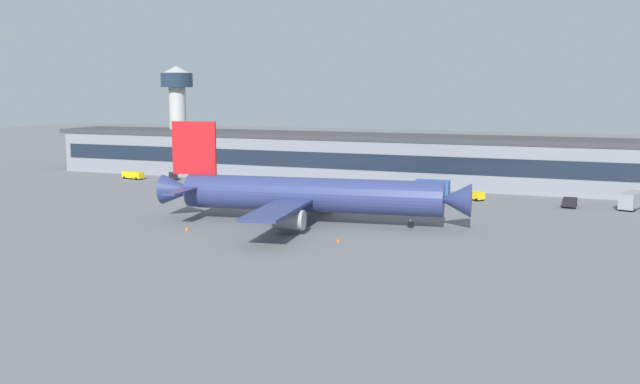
{
  "coord_description": "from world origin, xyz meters",
  "views": [
    {
      "loc": [
        56.27,
        -112.33,
        23.05
      ],
      "look_at": [
        8.47,
        4.34,
        5.0
      ],
      "focal_mm": 39.71,
      "sensor_mm": 36.0,
      "label": 1
    }
  ],
  "objects_px": {
    "fuel_truck": "(632,200)",
    "follow_me_car": "(173,176)",
    "traffic_cone_0": "(187,229)",
    "traffic_cone_1": "(338,240)",
    "catering_truck": "(432,189)",
    "baggage_tug": "(475,195)",
    "control_tower": "(177,106)",
    "belt_loader": "(133,175)",
    "pushback_tractor": "(570,202)",
    "crew_van": "(392,190)",
    "airliner": "(306,195)"
  },
  "relations": [
    {
      "from": "traffic_cone_1",
      "to": "follow_me_car",
      "type": "bearing_deg",
      "value": 140.46
    },
    {
      "from": "baggage_tug",
      "to": "catering_truck",
      "type": "height_order",
      "value": "catering_truck"
    },
    {
      "from": "control_tower",
      "to": "fuel_truck",
      "type": "bearing_deg",
      "value": -11.08
    },
    {
      "from": "belt_loader",
      "to": "traffic_cone_1",
      "type": "height_order",
      "value": "belt_loader"
    },
    {
      "from": "pushback_tractor",
      "to": "crew_van",
      "type": "bearing_deg",
      "value": 178.19
    },
    {
      "from": "control_tower",
      "to": "fuel_truck",
      "type": "distance_m",
      "value": 123.81
    },
    {
      "from": "airliner",
      "to": "pushback_tractor",
      "type": "height_order",
      "value": "airliner"
    },
    {
      "from": "catering_truck",
      "to": "pushback_tractor",
      "type": "bearing_deg",
      "value": 0.12
    },
    {
      "from": "follow_me_car",
      "to": "traffic_cone_0",
      "type": "xyz_separation_m",
      "value": [
        40.72,
        -56.66,
        -0.74
      ]
    },
    {
      "from": "catering_truck",
      "to": "traffic_cone_1",
      "type": "distance_m",
      "value": 48.38
    },
    {
      "from": "follow_me_car",
      "to": "crew_van",
      "type": "relative_size",
      "value": 0.86
    },
    {
      "from": "traffic_cone_0",
      "to": "catering_truck",
      "type": "bearing_deg",
      "value": 59.0
    },
    {
      "from": "follow_me_car",
      "to": "fuel_truck",
      "type": "xyz_separation_m",
      "value": [
        109.79,
        -4.82,
        0.79
      ]
    },
    {
      "from": "control_tower",
      "to": "catering_truck",
      "type": "bearing_deg",
      "value": -17.83
    },
    {
      "from": "pushback_tractor",
      "to": "follow_me_car",
      "type": "bearing_deg",
      "value": 175.8
    },
    {
      "from": "catering_truck",
      "to": "belt_loader",
      "type": "bearing_deg",
      "value": 176.66
    },
    {
      "from": "control_tower",
      "to": "follow_me_car",
      "type": "height_order",
      "value": "control_tower"
    },
    {
      "from": "airliner",
      "to": "traffic_cone_0",
      "type": "bearing_deg",
      "value": -138.24
    },
    {
      "from": "airliner",
      "to": "fuel_truck",
      "type": "distance_m",
      "value": 65.51
    },
    {
      "from": "catering_truck",
      "to": "fuel_truck",
      "type": "bearing_deg",
      "value": 3.58
    },
    {
      "from": "pushback_tractor",
      "to": "follow_me_car",
      "type": "relative_size",
      "value": 1.05
    },
    {
      "from": "baggage_tug",
      "to": "catering_truck",
      "type": "distance_m",
      "value": 9.24
    },
    {
      "from": "airliner",
      "to": "follow_me_car",
      "type": "xyz_separation_m",
      "value": [
        -56.4,
        42.66,
        -3.94
      ]
    },
    {
      "from": "baggage_tug",
      "to": "fuel_truck",
      "type": "bearing_deg",
      "value": 0.64
    },
    {
      "from": "control_tower",
      "to": "belt_loader",
      "type": "relative_size",
      "value": 4.53
    },
    {
      "from": "follow_me_car",
      "to": "airliner",
      "type": "bearing_deg",
      "value": -37.1
    },
    {
      "from": "control_tower",
      "to": "traffic_cone_0",
      "type": "relative_size",
      "value": 42.46
    },
    {
      "from": "airliner",
      "to": "control_tower",
      "type": "height_order",
      "value": "control_tower"
    },
    {
      "from": "catering_truck",
      "to": "follow_me_car",
      "type": "bearing_deg",
      "value": 174.09
    },
    {
      "from": "control_tower",
      "to": "follow_me_car",
      "type": "distance_m",
      "value": 27.92
    },
    {
      "from": "control_tower",
      "to": "pushback_tractor",
      "type": "xyz_separation_m",
      "value": [
        108.96,
        -25.97,
        -17.84
      ]
    },
    {
      "from": "belt_loader",
      "to": "traffic_cone_0",
      "type": "bearing_deg",
      "value": -46.43
    },
    {
      "from": "crew_van",
      "to": "traffic_cone_1",
      "type": "relative_size",
      "value": 8.58
    },
    {
      "from": "follow_me_car",
      "to": "traffic_cone_1",
      "type": "relative_size",
      "value": 7.41
    },
    {
      "from": "baggage_tug",
      "to": "fuel_truck",
      "type": "height_order",
      "value": "fuel_truck"
    },
    {
      "from": "pushback_tractor",
      "to": "crew_van",
      "type": "distance_m",
      "value": 37.15
    },
    {
      "from": "control_tower",
      "to": "pushback_tractor",
      "type": "distance_m",
      "value": 113.43
    },
    {
      "from": "catering_truck",
      "to": "traffic_cone_0",
      "type": "bearing_deg",
      "value": -121.0
    },
    {
      "from": "control_tower",
      "to": "traffic_cone_0",
      "type": "xyz_separation_m",
      "value": [
        51.28,
        -75.41,
        -18.53
      ]
    },
    {
      "from": "pushback_tractor",
      "to": "belt_loader",
      "type": "bearing_deg",
      "value": 177.55
    },
    {
      "from": "airliner",
      "to": "follow_me_car",
      "type": "distance_m",
      "value": 70.83
    },
    {
      "from": "fuel_truck",
      "to": "follow_me_car",
      "type": "bearing_deg",
      "value": 177.49
    },
    {
      "from": "traffic_cone_0",
      "to": "traffic_cone_1",
      "type": "bearing_deg",
      "value": 2.47
    },
    {
      "from": "pushback_tractor",
      "to": "traffic_cone_0",
      "type": "bearing_deg",
      "value": -139.4
    },
    {
      "from": "pushback_tractor",
      "to": "traffic_cone_0",
      "type": "relative_size",
      "value": 6.81
    },
    {
      "from": "airliner",
      "to": "control_tower",
      "type": "relative_size",
      "value": 1.86
    },
    {
      "from": "pushback_tractor",
      "to": "fuel_truck",
      "type": "relative_size",
      "value": 0.55
    },
    {
      "from": "pushback_tractor",
      "to": "traffic_cone_1",
      "type": "relative_size",
      "value": 7.79
    },
    {
      "from": "belt_loader",
      "to": "traffic_cone_0",
      "type": "height_order",
      "value": "belt_loader"
    },
    {
      "from": "crew_van",
      "to": "belt_loader",
      "type": "relative_size",
      "value": 0.8
    }
  ]
}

